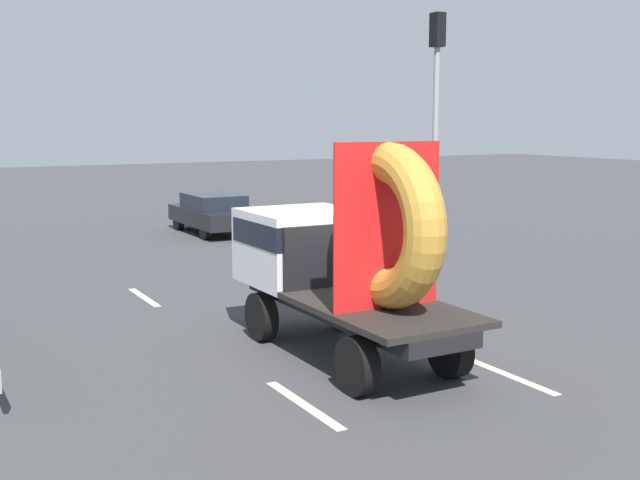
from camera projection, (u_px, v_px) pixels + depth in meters
The scene contains 8 objects.
ground_plane at pixel (332, 343), 14.21m from camera, with size 120.00×120.00×0.00m, color #38383A.
flatbed_truck at pixel (336, 254), 13.46m from camera, with size 2.02×5.30×3.67m.
distant_sedan at pixel (213, 212), 27.91m from camera, with size 1.85×4.33×1.41m.
traffic_light at pixel (436, 106), 21.43m from camera, with size 0.42×0.36×6.85m.
lane_dash_left_near at pixel (304, 404), 11.13m from camera, with size 2.16×0.16×0.01m, color beige.
lane_dash_left_far at pixel (144, 297), 17.87m from camera, with size 2.07×0.16×0.01m, color beige.
lane_dash_right_near at pixel (508, 375), 12.42m from camera, with size 2.14×0.16×0.01m, color beige.
lane_dash_right_far at pixel (279, 282), 19.54m from camera, with size 2.89×0.16×0.01m, color beige.
Camera 1 is at (-6.85, -11.94, 3.98)m, focal length 44.15 mm.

